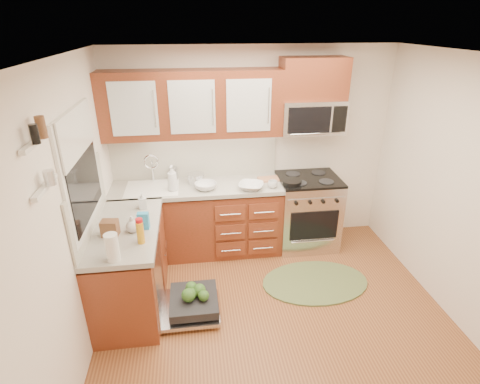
{
  "coord_description": "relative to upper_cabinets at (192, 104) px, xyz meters",
  "views": [
    {
      "loc": [
        -0.75,
        -2.73,
        2.74
      ],
      "look_at": [
        -0.27,
        0.85,
        1.08
      ],
      "focal_mm": 28.0,
      "sensor_mm": 36.0,
      "label": 1
    }
  ],
  "objects": [
    {
      "name": "rug",
      "position": [
        1.29,
        -0.99,
        -1.86
      ],
      "size": [
        1.39,
        1.1,
        0.02
      ],
      "primitive_type": null,
      "rotation": [
        0.0,
        0.0,
        -0.28
      ],
      "color": "#637040",
      "rests_on": "ground"
    },
    {
      "name": "shelf_lower",
      "position": [
        -0.99,
        -1.92,
        -0.12
      ],
      "size": [
        0.04,
        0.4,
        0.03
      ],
      "primitive_type": "cube",
      "color": "white",
      "rests_on": "ground"
    },
    {
      "name": "window_blind",
      "position": [
        -0.98,
        -1.07,
        0.0
      ],
      "size": [
        0.02,
        0.96,
        0.4
      ],
      "primitive_type": "cube",
      "color": "white",
      "rests_on": "ground"
    },
    {
      "name": "wall_left",
      "position": [
        -1.02,
        -1.57,
        -0.62
      ],
      "size": [
        0.04,
        3.5,
        2.5
      ],
      "primitive_type": "cube",
      "color": "white",
      "rests_on": "ground"
    },
    {
      "name": "wall_back",
      "position": [
        0.73,
        0.18,
        -0.62
      ],
      "size": [
        3.5,
        0.04,
        2.5
      ],
      "primitive_type": "cube",
      "color": "white",
      "rests_on": "ground"
    },
    {
      "name": "upper_cabinets",
      "position": [
        0.0,
        0.0,
        0.0
      ],
      "size": [
        2.05,
        0.35,
        0.75
      ],
      "primitive_type": null,
      "color": "#5D2F14",
      "rests_on": "ground"
    },
    {
      "name": "cabinet_over_mw",
      "position": [
        1.41,
        0.0,
        0.26
      ],
      "size": [
        0.76,
        0.35,
        0.47
      ],
      "primitive_type": "cube",
      "color": "#5D2F14",
      "rests_on": "ground"
    },
    {
      "name": "dishwasher",
      "position": [
        -0.13,
        -1.27,
        -1.77
      ],
      "size": [
        0.7,
        0.6,
        0.2
      ],
      "primitive_type": null,
      "color": "silver",
      "rests_on": "ground"
    },
    {
      "name": "ceiling",
      "position": [
        0.73,
        -1.57,
        0.62
      ],
      "size": [
        3.5,
        3.5,
        0.0
      ],
      "primitive_type": "plane",
      "rotation": [
        3.14,
        0.0,
        0.0
      ],
      "color": "white",
      "rests_on": "ground"
    },
    {
      "name": "bowl_a",
      "position": [
        0.64,
        -0.32,
        -0.91
      ],
      "size": [
        0.37,
        0.37,
        0.07
      ],
      "primitive_type": "imported",
      "rotation": [
        0.0,
        0.0,
        -0.33
      ],
      "color": "#999999",
      "rests_on": "countertop_back"
    },
    {
      "name": "base_cabinet_left",
      "position": [
        -0.72,
        -1.05,
        -1.45
      ],
      "size": [
        0.6,
        1.25,
        0.85
      ],
      "primitive_type": "cube",
      "color": "#5D2F14",
      "rests_on": "ground"
    },
    {
      "name": "backsplash_back",
      "position": [
        0.0,
        0.16,
        -0.67
      ],
      "size": [
        2.05,
        0.02,
        0.57
      ],
      "primitive_type": "cube",
      "color": "#BBB9A8",
      "rests_on": "ground"
    },
    {
      "name": "wall_right",
      "position": [
        2.48,
        -1.57,
        -0.62
      ],
      "size": [
        0.04,
        3.5,
        2.5
      ],
      "primitive_type": "cube",
      "color": "white",
      "rests_on": "ground"
    },
    {
      "name": "floor",
      "position": [
        0.73,
        -1.57,
        -1.88
      ],
      "size": [
        3.5,
        3.5,
        0.0
      ],
      "primitive_type": "plane",
      "color": "brown",
      "rests_on": "ground"
    },
    {
      "name": "blue_carton",
      "position": [
        -0.52,
        -1.1,
        -0.87
      ],
      "size": [
        0.11,
        0.07,
        0.17
      ],
      "primitive_type": "cube",
      "rotation": [
        0.0,
        0.0,
        -0.1
      ],
      "color": "#2A90C5",
      "rests_on": "countertop_left"
    },
    {
      "name": "countertop_back",
      "position": [
        0.0,
        -0.14,
        -0.97
      ],
      "size": [
        2.07,
        0.64,
        0.05
      ],
      "primitive_type": "cube",
      "color": "#9E9B90",
      "rests_on": "base_cabinet_back"
    },
    {
      "name": "countertop_left",
      "position": [
        -0.71,
        -1.05,
        -0.97
      ],
      "size": [
        0.64,
        1.27,
        0.05
      ],
      "primitive_type": "cube",
      "color": "#9E9B90",
      "rests_on": "base_cabinet_left"
    },
    {
      "name": "cup",
      "position": [
        0.9,
        -0.32,
        -0.91
      ],
      "size": [
        0.13,
        0.13,
        0.09
      ],
      "primitive_type": "imported",
      "rotation": [
        0.0,
        0.0,
        -0.13
      ],
      "color": "#999999",
      "rests_on": "countertop_back"
    },
    {
      "name": "soap_bottle_c",
      "position": [
        -0.62,
        -1.14,
        -0.87
      ],
      "size": [
        0.16,
        0.16,
        0.16
      ],
      "primitive_type": "imported",
      "rotation": [
        0.0,
        0.0,
        0.28
      ],
      "color": "#999999",
      "rests_on": "countertop_left"
    },
    {
      "name": "bowl_b",
      "position": [
        0.11,
        -0.26,
        -0.91
      ],
      "size": [
        0.34,
        0.34,
        0.08
      ],
      "primitive_type": "imported",
      "rotation": [
        0.0,
        0.0,
        -0.39
      ],
      "color": "#999999",
      "rests_on": "countertop_back"
    },
    {
      "name": "backsplash_left",
      "position": [
        -1.01,
        -1.05,
        -0.67
      ],
      "size": [
        0.02,
        1.25,
        0.57
      ],
      "primitive_type": "cube",
      "color": "#BBB9A8",
      "rests_on": "ground"
    },
    {
      "name": "soap_bottle_a",
      "position": [
        -0.27,
        -0.25,
        -0.79
      ],
      "size": [
        0.14,
        0.14,
        0.31
      ],
      "primitive_type": "imported",
      "rotation": [
        0.0,
        0.0,
        -0.19
      ],
      "color": "#999999",
      "rests_on": "countertop_back"
    },
    {
      "name": "red_bottle",
      "position": [
        -0.52,
        -1.34,
        -0.83
      ],
      "size": [
        0.07,
        0.07,
        0.24
      ],
      "primitive_type": "cylinder",
      "rotation": [
        0.0,
        0.0,
        0.11
      ],
      "color": "red",
      "rests_on": "countertop_left"
    },
    {
      "name": "cutting_board",
      "position": [
        0.91,
        -0.08,
        -0.94
      ],
      "size": [
        0.28,
        0.19,
        0.02
      ],
      "primitive_type": "cube",
      "rotation": [
        0.0,
        0.0,
        0.08
      ],
      "color": "tan",
      "rests_on": "countertop_back"
    },
    {
      "name": "base_cabinet_back",
      "position": [
        0.0,
        -0.12,
        -1.45
      ],
      "size": [
        2.05,
        0.6,
        0.85
      ],
      "primitive_type": "cube",
      "color": "#5D2F14",
      "rests_on": "ground"
    },
    {
      "name": "stock_pot",
      "position": [
        -0.0,
        -0.06,
        -0.89
      ],
      "size": [
        0.21,
        0.21,
        0.12
      ],
      "primitive_type": "cylinder",
      "rotation": [
        0.0,
        0.0,
        0.01
      ],
      "color": "silver",
      "rests_on": "countertop_back"
    },
    {
      "name": "shelf_upper",
      "position": [
        -0.99,
        -1.92,
        0.17
      ],
      "size": [
        0.04,
        0.4,
        0.03
      ],
      "primitive_type": "cube",
      "color": "white",
      "rests_on": "ground"
    },
    {
      "name": "wooden_box",
      "position": [
        -0.82,
        -1.18,
        -0.87
      ],
      "size": [
        0.16,
        0.12,
        0.15
      ],
      "primitive_type": "cube",
      "rotation": [
        0.0,
        0.0,
        -0.12
      ],
      "color": "brown",
      "rests_on": "countertop_left"
    },
    {
      "name": "sink",
      "position": [
        -0.52,
        -0.16,
        -1.07
      ],
      "size": [
        0.62,
        0.5,
        0.26
      ],
      "primitive_type": null,
      "color": "white",
      "rests_on": "ground"
    },
    {
      "name": "microwave",
      "position": [
        1.41,
        -0.02,
        -0.18
      ],
      "size": [
        0.76,
        0.38,
        0.4
      ],
      "primitive_type": null,
      "color": "silver",
      "rests_on": "ground"
    },
    {
      "name": "range",
      "position": [
        1.41,
        -0.15,
        -1.4
      ],
      "size": [
        0.76,
        0.64,
        0.95
      ],
      "primitive_type": null,
      "color": "silver",
      "rests_on": "ground"
    },
    {
      "name": "paper_towel_roll",
      "position": [
        -0.72,
        -1.59,
        -0.83
      ],
      "size": [
        0.12,
        0.12,
        0.24
      ],
      "primitive_type": "cylinder",
      "rotation": [
        0.0,
        0.0,
        0.05
      ],
      "color": "white",
      "rests_on": "countertop_left"
    },
    {
      "name": "window",
      "position": [
        -1.01,
        -1.07,
        -0.32
      ],
      "size": [
        0.03,
        1.05,
        1.05
      ],
      "primitive_type": null,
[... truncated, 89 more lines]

